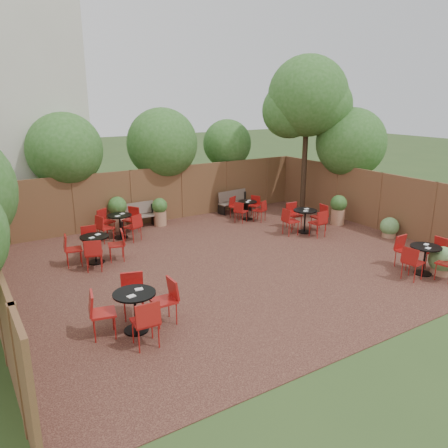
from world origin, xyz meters
TOP-DOWN VIEW (x-y plane):
  - ground at (0.00, 0.00)m, footprint 80.00×80.00m
  - courtyard_paving at (0.00, 0.00)m, footprint 12.00×10.00m
  - fence_back at (0.00, 5.00)m, footprint 12.00×0.08m
  - fence_right at (6.00, 0.00)m, footprint 0.08×10.00m
  - neighbour_building at (-4.50, 8.00)m, footprint 5.00×4.00m
  - overhang_foliage at (-1.71, 3.07)m, footprint 15.87×10.40m
  - courtyard_tree at (5.28, 3.06)m, footprint 3.03×2.97m
  - park_bench_left at (-1.03, 4.62)m, footprint 1.43×0.52m
  - park_bench_right at (3.06, 4.62)m, footprint 1.42×0.59m
  - bistro_tables at (-0.07, 0.60)m, footprint 9.06×8.75m
  - planters at (-0.97, 3.82)m, footprint 11.52×4.16m
  - low_shrubs at (4.53, -3.04)m, footprint 2.16×4.42m

SIDE VIEW (x-z plane):
  - ground at x=0.00m, z-range 0.00..0.00m
  - courtyard_paving at x=0.00m, z-range 0.00..0.02m
  - low_shrubs at x=4.53m, z-range -0.02..0.72m
  - park_bench_right at x=3.06m, z-range 0.03..0.88m
  - park_bench_left at x=-1.03m, z-range 0.03..0.90m
  - bistro_tables at x=-0.07m, z-range 0.00..0.94m
  - planters at x=-0.97m, z-range 0.04..1.21m
  - fence_back at x=0.00m, z-range 0.00..2.00m
  - fence_right at x=6.00m, z-range 0.00..2.00m
  - overhang_foliage at x=-1.71m, z-range 1.39..4.12m
  - neighbour_building at x=-4.50m, z-range 0.00..8.00m
  - courtyard_tree at x=5.28m, z-range 1.32..7.27m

